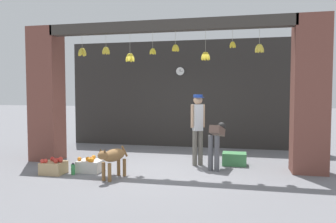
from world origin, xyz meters
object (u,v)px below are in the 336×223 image
object	(u,v)px
fruit_crate_apples	(54,167)
water_bottle	(73,169)
fruit_crate_oranges	(90,165)
worker_stooping	(217,139)
wall_clock	(180,71)
produce_box_green	(234,159)
dog	(113,157)
shopkeeper	(198,124)

from	to	relation	value
fruit_crate_apples	water_bottle	size ratio (longest dim) A/B	1.89
fruit_crate_oranges	water_bottle	size ratio (longest dim) A/B	2.05
worker_stooping	wall_clock	world-z (taller)	wall_clock
fruit_crate_apples	produce_box_green	world-z (taller)	fruit_crate_apples
dog	produce_box_green	xyz separation A→B (m)	(2.30, 1.75, -0.29)
dog	water_bottle	size ratio (longest dim) A/B	3.63
dog	fruit_crate_oranges	xyz separation A→B (m)	(-0.69, 0.44, -0.30)
shopkeeper	produce_box_green	size ratio (longest dim) A/B	3.02
worker_stooping	water_bottle	bearing A→B (deg)	-145.72
shopkeeper	worker_stooping	distance (m)	0.61
shopkeeper	worker_stooping	bearing A→B (deg)	120.80
fruit_crate_oranges	produce_box_green	xyz separation A→B (m)	(2.99, 1.31, 0.01)
shopkeeper	water_bottle	xyz separation A→B (m)	(-2.39, -1.43, -0.85)
water_bottle	wall_clock	distance (m)	4.71
water_bottle	fruit_crate_apples	bearing A→B (deg)	-176.65
dog	fruit_crate_oranges	distance (m)	0.87
dog	fruit_crate_oranges	bearing A→B (deg)	-105.63
wall_clock	fruit_crate_oranges	bearing A→B (deg)	-110.06
produce_box_green	water_bottle	distance (m)	3.61
dog	worker_stooping	bearing A→B (deg)	140.65
produce_box_green	wall_clock	world-z (taller)	wall_clock
produce_box_green	fruit_crate_apples	bearing A→B (deg)	-155.63
worker_stooping	water_bottle	size ratio (longest dim) A/B	4.16
produce_box_green	shopkeeper	bearing A→B (deg)	-166.37
dog	water_bottle	world-z (taller)	dog
worker_stooping	water_bottle	world-z (taller)	worker_stooping
shopkeeper	produce_box_green	distance (m)	1.19
wall_clock	dog	bearing A→B (deg)	-98.59
worker_stooping	wall_clock	size ratio (longest dim) A/B	3.78
fruit_crate_oranges	wall_clock	world-z (taller)	wall_clock
dog	wall_clock	size ratio (longest dim) A/B	3.30
fruit_crate_oranges	produce_box_green	bearing A→B (deg)	23.68
fruit_crate_oranges	wall_clock	distance (m)	4.37
shopkeeper	worker_stooping	size ratio (longest dim) A/B	1.64
fruit_crate_oranges	fruit_crate_apples	world-z (taller)	fruit_crate_apples
fruit_crate_apples	dog	bearing A→B (deg)	-4.23
worker_stooping	fruit_crate_oranges	distance (m)	2.79
shopkeeper	water_bottle	distance (m)	2.91
fruit_crate_oranges	produce_box_green	distance (m)	3.26
worker_stooping	fruit_crate_apples	world-z (taller)	worker_stooping
produce_box_green	wall_clock	size ratio (longest dim) A/B	2.06
worker_stooping	wall_clock	bearing A→B (deg)	127.93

